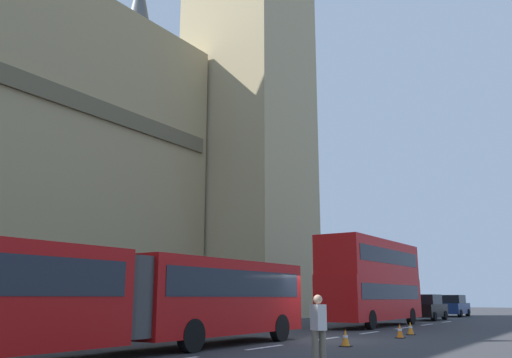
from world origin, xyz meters
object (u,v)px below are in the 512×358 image
object	(u,v)px
double_decker_bus	(372,279)
traffic_cone_east	(410,328)
pedestrian_near_cones	(319,328)
traffic_cone_west	(346,338)
sedan_trailing	(454,306)
sedan_lead	(428,307)
articulated_bus	(114,293)
traffic_cone_middle	(400,331)

from	to	relation	value
double_decker_bus	traffic_cone_east	size ratio (longest dim) A/B	17.79
double_decker_bus	pedestrian_near_cones	world-z (taller)	double_decker_bus
double_decker_bus	pedestrian_near_cones	distance (m)	19.65
traffic_cone_west	traffic_cone_east	xyz separation A→B (m)	(7.06, 0.04, 0.00)
sedan_trailing	traffic_cone_east	xyz separation A→B (m)	(-25.25, -4.23, -0.63)
sedan_lead	pedestrian_near_cones	xyz separation A→B (m)	(-28.89, -5.79, -0.00)
articulated_bus	traffic_cone_east	distance (m)	14.34
traffic_cone_middle	traffic_cone_east	distance (m)	2.26
sedan_trailing	pedestrian_near_cones	distance (m)	38.35
sedan_trailing	traffic_cone_middle	distance (m)	27.87
articulated_bus	pedestrian_near_cones	distance (m)	6.10
articulated_bus	double_decker_bus	size ratio (longest dim) A/B	1.70
double_decker_bus	traffic_cone_east	bearing A→B (deg)	-145.94
sedan_lead	traffic_cone_middle	bearing A→B (deg)	-167.22
articulated_bus	pedestrian_near_cones	xyz separation A→B (m)	(1.07, -5.95, -0.83)
pedestrian_near_cones	traffic_cone_west	bearing A→B (deg)	18.26
double_decker_bus	sedan_trailing	bearing A→B (deg)	0.44
articulated_bus	double_decker_bus	distance (m)	19.73
pedestrian_near_cones	traffic_cone_middle	bearing A→B (deg)	8.71
sedan_trailing	traffic_cone_west	xyz separation A→B (m)	(-32.32, -4.27, -0.63)
pedestrian_near_cones	articulated_bus	bearing A→B (deg)	100.19
double_decker_bus	traffic_cone_middle	distance (m)	9.67
double_decker_bus	sedan_trailing	distance (m)	19.30
double_decker_bus	traffic_cone_middle	world-z (taller)	double_decker_bus
sedan_lead	pedestrian_near_cones	bearing A→B (deg)	-168.67
traffic_cone_west	articulated_bus	bearing A→B (deg)	148.05
pedestrian_near_cones	sedan_trailing	bearing A→B (deg)	9.15
traffic_cone_middle	articulated_bus	bearing A→B (deg)	159.12
double_decker_bus	traffic_cone_east	world-z (taller)	double_decker_bus
sedan_trailing	traffic_cone_west	world-z (taller)	sedan_trailing
sedan_trailing	double_decker_bus	bearing A→B (deg)	-179.56
articulated_bus	traffic_cone_middle	size ratio (longest dim) A/B	30.20
articulated_bus	traffic_cone_east	world-z (taller)	articulated_bus
articulated_bus	sedan_lead	bearing A→B (deg)	-0.30
traffic_cone_east	pedestrian_near_cones	bearing A→B (deg)	-171.56
traffic_cone_east	articulated_bus	bearing A→B (deg)	163.39
double_decker_bus	traffic_cone_west	bearing A→B (deg)	-162.53
articulated_bus	pedestrian_near_cones	bearing A→B (deg)	-79.81
sedan_lead	traffic_cone_west	distance (m)	23.70
sedan_trailing	pedestrian_near_cones	size ratio (longest dim) A/B	2.60
sedan_trailing	traffic_cone_middle	world-z (taller)	sedan_trailing
double_decker_bus	traffic_cone_west	world-z (taller)	double_decker_bus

